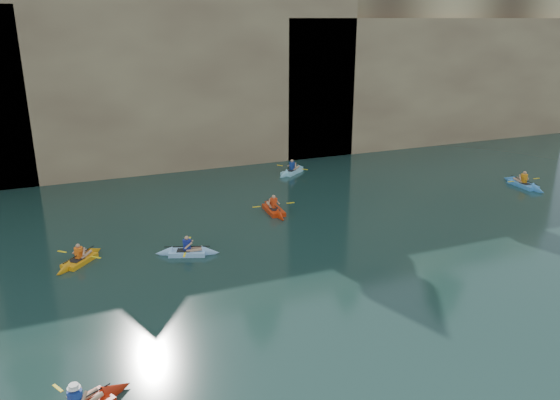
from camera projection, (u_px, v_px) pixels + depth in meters
name	position (u px, v px, depth m)	size (l,w,h in m)	color
ground	(295.00, 357.00, 15.93)	(160.00, 160.00, 0.00)	black
cliff	(131.00, 67.00, 40.35)	(70.00, 16.00, 12.00)	tan
cliff_slab_center	(180.00, 80.00, 34.68)	(24.00, 2.40, 11.40)	tan
cliff_slab_east	(437.00, 80.00, 42.16)	(26.00, 2.40, 9.84)	tan
sea_cave_center	(89.00, 153.00, 33.23)	(3.50, 1.00, 3.20)	black
sea_cave_east	(299.00, 126.00, 38.09)	(5.00, 1.00, 4.50)	black
kayaker_orange	(80.00, 260.00, 22.05)	(2.29, 2.46, 1.04)	orange
kayaker_ltblue_near	(187.00, 252.00, 22.80)	(2.73, 2.01, 1.05)	#92C2F4
kayaker_red_far	(274.00, 210.00, 27.84)	(2.26, 3.12, 1.13)	red
kayaker_ltblue_mid	(292.00, 171.00, 34.85)	(2.82, 2.30, 1.13)	#8AD3E7
kayaker_blue_east	(523.00, 184.00, 32.10)	(2.29, 3.28, 1.15)	#4190DE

